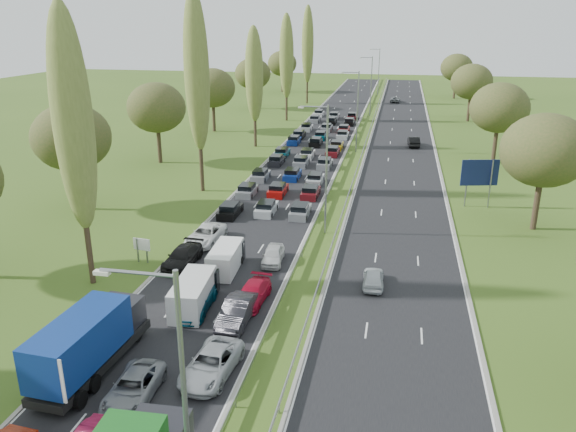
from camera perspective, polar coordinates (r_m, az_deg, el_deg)
The scene contains 25 objects.
ground at distance 88.49m, azimuth 7.01°, elevation 6.75°, with size 260.00×260.00×0.00m, color #3A571B.
near_carriageway at distance 91.64m, azimuth 2.89°, elevation 7.30°, with size 10.50×215.00×0.04m, color black.
far_carriageway at distance 90.71m, azimuth 11.42°, elevation 6.82°, with size 10.50×215.00×0.04m, color black.
central_reservation at distance 90.81m, azimuth 7.15°, elevation 7.42°, with size 2.36×215.00×0.32m.
lamp_columns at distance 85.42m, azimuth 7.06°, elevation 10.39°, with size 0.18×140.18×12.00m.
poplar_row at distance 77.90m, azimuth -5.54°, elevation 14.33°, with size 2.80×127.80×22.44m.
woodland_left at distance 77.05m, azimuth -14.25°, elevation 10.26°, with size 8.00×166.00×11.10m.
woodland_right at distance 74.92m, azimuth 21.62°, elevation 9.27°, with size 8.00×153.00×11.10m.
traffic_queue_fill at distance 86.67m, azimuth 2.41°, elevation 6.91°, with size 9.12×68.29×0.80m.
near_car_2 at distance 50.97m, azimuth -8.34°, elevation -1.89°, with size 2.47×5.36×1.49m, color white.
near_car_3 at distance 46.67m, azimuth -10.67°, elevation -4.08°, with size 2.06×5.06×1.47m, color black.
near_car_6 at distance 31.97m, azimuth -15.44°, elevation -16.46°, with size 2.22×4.82×1.34m, color gray.
near_car_7 at distance 39.58m, azimuth -9.37°, elevation -8.41°, with size 2.12×5.23×1.52m, color #053A50.
near_car_9 at distance 37.68m, azimuth -5.21°, elevation -9.66°, with size 1.68×4.81×1.59m, color black.
near_car_10 at distance 32.88m, azimuth -7.80°, elevation -14.65°, with size 2.40×5.20×1.45m, color #9DA1A6.
near_car_11 at distance 40.18m, azimuth -3.63°, elevation -7.86°, with size 1.88×4.63×1.34m, color #AD0A26.
near_car_12 at distance 46.37m, azimuth -1.52°, elevation -3.96°, with size 1.61×4.01×1.37m, color silver.
far_car_0 at distance 42.92m, azimuth 8.67°, elevation -6.22°, with size 1.55×3.86×1.32m, color silver.
far_car_1 at distance 91.94m, azimuth 12.65°, elevation 7.40°, with size 1.64×4.71×1.55m, color black.
far_car_2 at distance 142.30m, azimuth 10.84°, elevation 11.56°, with size 2.21×4.79×1.33m, color gray.
blue_lorry at distance 34.15m, azimuth -19.48°, elevation -11.88°, with size 2.49×8.95×3.78m.
white_van_front at distance 39.83m, azimuth -9.49°, elevation -7.68°, with size 2.12×5.41×2.18m.
white_van_rear at distance 45.22m, azimuth -6.29°, elevation -4.25°, with size 1.95×4.98×2.00m.
info_sign at distance 47.71m, azimuth -14.63°, elevation -3.06°, with size 1.50×0.30×2.10m.
direction_sign at distance 62.67m, azimuth 18.89°, elevation 3.98°, with size 3.92×1.02×5.20m.
Camera 1 is at (10.74, -6.20, 19.00)m, focal length 35.00 mm.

